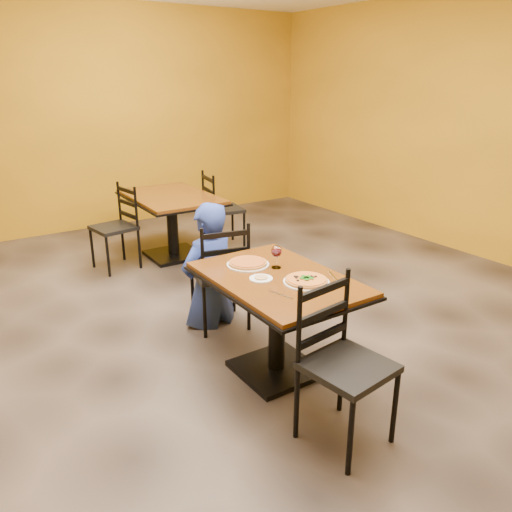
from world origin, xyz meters
TOP-DOWN VIEW (x-y plane):
  - floor at (0.00, 0.00)m, footprint 7.00×8.00m
  - wall_back at (0.00, 4.00)m, footprint 7.00×0.01m
  - table_main at (0.00, -0.50)m, footprint 0.83×1.23m
  - table_second at (0.45, 2.23)m, footprint 0.92×1.34m
  - chair_main_near at (-0.10, -1.32)m, footprint 0.50×0.50m
  - chair_main_far at (0.04, 0.39)m, footprint 0.51×0.51m
  - chair_second_left at (-0.25, 2.23)m, footprint 0.48×0.48m
  - chair_second_right at (1.15, 2.23)m, footprint 0.49×0.49m
  - diner at (-0.01, 0.49)m, footprint 0.61×0.46m
  - plate_main at (0.10, -0.69)m, footprint 0.31×0.31m
  - pizza_main at (0.10, -0.69)m, footprint 0.28×0.28m
  - plate_far at (-0.05, -0.20)m, footprint 0.31×0.31m
  - pizza_far at (-0.05, -0.20)m, footprint 0.28×0.28m
  - side_plate at (-0.12, -0.48)m, footprint 0.16×0.16m
  - dip at (-0.12, -0.48)m, footprint 0.09×0.09m
  - wine_glass at (0.09, -0.35)m, footprint 0.08×0.08m
  - fork at (-0.17, -0.76)m, footprint 0.06×0.19m
  - knife at (0.32, -0.71)m, footprint 0.10×0.20m

SIDE VIEW (x-z plane):
  - floor at x=0.00m, z-range -0.01..0.01m
  - chair_second_left at x=-0.25m, z-range 0.00..0.93m
  - chair_main_far at x=0.04m, z-range 0.00..0.94m
  - chair_second_right at x=1.15m, z-range 0.00..0.95m
  - chair_main_near at x=-0.10m, z-range 0.00..0.98m
  - diner at x=-0.01m, z-range 0.00..1.07m
  - table_main at x=0.00m, z-range 0.18..0.93m
  - table_second at x=0.45m, z-range 0.19..0.94m
  - fork at x=-0.17m, z-range 0.75..0.75m
  - knife at x=0.32m, z-range 0.75..0.75m
  - plate_main at x=0.10m, z-range 0.75..0.76m
  - plate_far at x=-0.05m, z-range 0.75..0.76m
  - side_plate at x=-0.12m, z-range 0.75..0.76m
  - dip at x=-0.12m, z-range 0.76..0.77m
  - pizza_main at x=0.10m, z-range 0.76..0.78m
  - pizza_far at x=-0.05m, z-range 0.76..0.78m
  - wine_glass at x=0.09m, z-range 0.75..0.93m
  - wall_back at x=0.00m, z-range 0.00..3.00m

